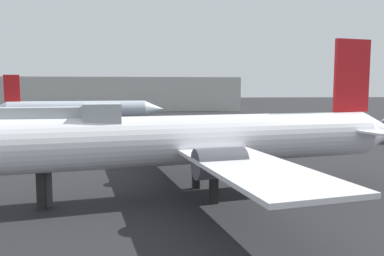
% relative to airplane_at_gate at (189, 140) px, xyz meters
% --- Properties ---
extents(airplane_at_gate, '(37.20, 28.26, 11.53)m').
position_rel_airplane_at_gate_xyz_m(airplane_at_gate, '(0.00, 0.00, 0.00)').
color(airplane_at_gate, white).
rests_on(airplane_at_gate, ground_plane).
extents(airplane_distant, '(31.70, 18.96, 10.06)m').
position_rel_airplane_at_gate_xyz_m(airplane_distant, '(-15.54, 46.28, -0.39)').
color(airplane_distant, '#B2BCCC').
rests_on(airplane_distant, ground_plane).
extents(terminal_building, '(99.26, 19.32, 11.34)m').
position_rel_airplane_at_gate_xyz_m(terminal_building, '(-21.00, 109.28, 1.59)').
color(terminal_building, '#B7B7B2').
rests_on(terminal_building, ground_plane).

